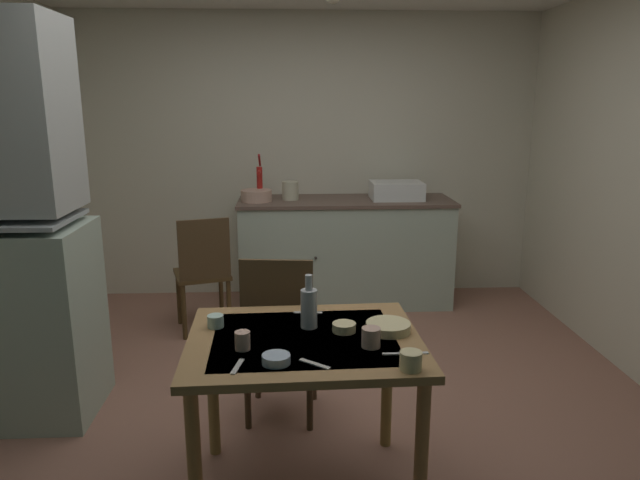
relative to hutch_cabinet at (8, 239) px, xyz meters
The scene contains 23 objects.
ground_plane 1.95m from the hutch_cabinet, ahead, with size 5.32×5.32×0.00m, color #926352.
wall_back 2.73m from the hutch_cabinet, 52.54° to the left, with size 4.26×0.10×2.51m, color beige.
hutch_cabinet is the anchor object (origin of this frame).
counter_cabinet 2.75m from the hutch_cabinet, 41.69° to the left, with size 1.85×0.64×0.93m.
sink_basin 3.03m from the hutch_cabinet, 36.15° to the left, with size 0.44×0.34×0.15m.
hand_pump 2.23m from the hutch_cabinet, 55.27° to the left, with size 0.05×0.27×0.39m.
mixing_bowl_counter 2.14m from the hutch_cabinet, 54.38° to the left, with size 0.26×0.26×0.10m, color tan.
stoneware_crock 2.37m from the hutch_cabinet, 49.61° to the left, with size 0.14×0.14×0.16m, color beige.
dining_table 1.82m from the hutch_cabinet, 26.87° to the right, with size 1.03×0.84×0.76m.
chair_far_side 1.57m from the hutch_cabinet, ahead, with size 0.44×0.44×0.97m.
chair_by_counter 1.53m from the hutch_cabinet, 53.14° to the left, with size 0.50×0.50×0.92m.
serving_bowl_wide 1.83m from the hutch_cabinet, 35.54° to the right, with size 0.11×0.11×0.04m, color #9EB2C6.
soup_bowl_small 1.93m from the hutch_cabinet, 22.86° to the right, with size 0.10×0.10×0.04m, color beige.
sauce_dish 2.12m from the hutch_cabinet, 20.98° to the right, with size 0.20×0.20×0.04m, color beige.
teacup_cream 2.30m from the hutch_cabinet, 29.67° to the right, with size 0.09×0.09×0.07m, color beige.
teacup_mint 1.63m from the hutch_cabinet, 34.46° to the right, with size 0.06×0.06×0.08m, color tan.
mug_tall 1.39m from the hutch_cabinet, 29.16° to the right, with size 0.07×0.07×0.06m, color #ADD1C1.
mug_dark 2.09m from the hutch_cabinet, 26.17° to the right, with size 0.08×0.08×0.08m, color tan.
glass_bottle 1.76m from the hutch_cabinet, 23.09° to the right, with size 0.07×0.07×0.25m.
table_knife 2.24m from the hutch_cabinet, 26.50° to the right, with size 0.19×0.02×0.01m, color silver.
teaspoon_near_bowl 1.96m from the hutch_cabinet, 33.42° to the right, with size 0.14×0.02×0.01m, color beige.
teaspoon_by_cup 1.73m from the hutch_cabinet, 39.15° to the right, with size 0.13×0.02×0.01m, color beige.
serving_spoon 1.71m from the hutch_cabinet, 17.55° to the right, with size 0.14×0.02×0.01m, color beige.
Camera 1 is at (-0.12, -3.09, 1.76)m, focal length 32.59 mm.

